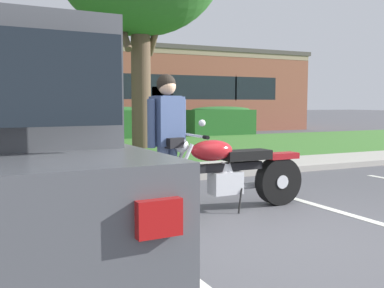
{
  "coord_description": "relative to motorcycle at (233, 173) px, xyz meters",
  "views": [
    {
      "loc": [
        -2.57,
        -3.64,
        1.36
      ],
      "look_at": [
        -0.28,
        1.34,
        0.85
      ],
      "focal_mm": 40.88,
      "sensor_mm": 36.0,
      "label": 1
    }
  ],
  "objects": [
    {
      "name": "ground_plane",
      "position": [
        -0.21,
        -1.15,
        -0.48
      ],
      "size": [
        140.0,
        140.0,
        0.0
      ],
      "primitive_type": "plane",
      "color": "#4C4C51"
    },
    {
      "name": "curb_strip",
      "position": [
        -0.21,
        2.21,
        -0.42
      ],
      "size": [
        60.0,
        0.2,
        0.12
      ],
      "primitive_type": "cube",
      "color": "#ADA89E",
      "rests_on": "ground"
    },
    {
      "name": "concrete_walk",
      "position": [
        -0.21,
        3.06,
        -0.44
      ],
      "size": [
        60.0,
        1.5,
        0.08
      ],
      "primitive_type": "cube",
      "color": "#ADA89E",
      "rests_on": "ground"
    },
    {
      "name": "grass_lawn",
      "position": [
        -0.21,
        7.39,
        -0.45
      ],
      "size": [
        60.0,
        7.16,
        0.06
      ],
      "primitive_type": "cube",
      "color": "#3D752D",
      "rests_on": "ground"
    },
    {
      "name": "stall_stripe_0",
      "position": [
        -1.45,
        -0.95,
        -0.48
      ],
      "size": [
        0.31,
        4.4,
        0.01
      ],
      "primitive_type": "cube",
      "rotation": [
        0.0,
        0.0,
        0.04
      ],
      "color": "silver",
      "rests_on": "ground"
    },
    {
      "name": "stall_stripe_1",
      "position": [
        1.18,
        -0.95,
        -0.48
      ],
      "size": [
        0.31,
        4.4,
        0.01
      ],
      "primitive_type": "cube",
      "rotation": [
        0.0,
        0.0,
        0.04
      ],
      "color": "silver",
      "rests_on": "ground"
    },
    {
      "name": "motorcycle",
      "position": [
        0.0,
        0.0,
        0.0
      ],
      "size": [
        2.24,
        0.82,
        1.18
      ],
      "color": "black",
      "rests_on": "ground"
    },
    {
      "name": "rider_person",
      "position": [
        -0.88,
        0.04,
        0.51
      ],
      "size": [
        0.55,
        0.37,
        1.7
      ],
      "color": "black",
      "rests_on": "ground"
    },
    {
      "name": "handbag",
      "position": [
        -1.03,
        -0.19,
        -0.34
      ],
      "size": [
        0.28,
        0.13,
        0.36
      ],
      "color": "black",
      "rests_on": "ground"
    },
    {
      "name": "hedge_center_right",
      "position": [
        1.65,
        11.3,
        0.17
      ],
      "size": [
        2.58,
        0.9,
        1.24
      ],
      "color": "#286028",
      "rests_on": "ground"
    },
    {
      "name": "hedge_right",
      "position": [
        5.97,
        11.3,
        0.17
      ],
      "size": [
        2.87,
        0.9,
        1.24
      ],
      "color": "#286028",
      "rests_on": "ground"
    },
    {
      "name": "brick_building",
      "position": [
        -1.19,
        18.12,
        1.53
      ],
      "size": [
        27.2,
        9.3,
        4.01
      ],
      "color": "#93513D",
      "rests_on": "ground"
    }
  ]
}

